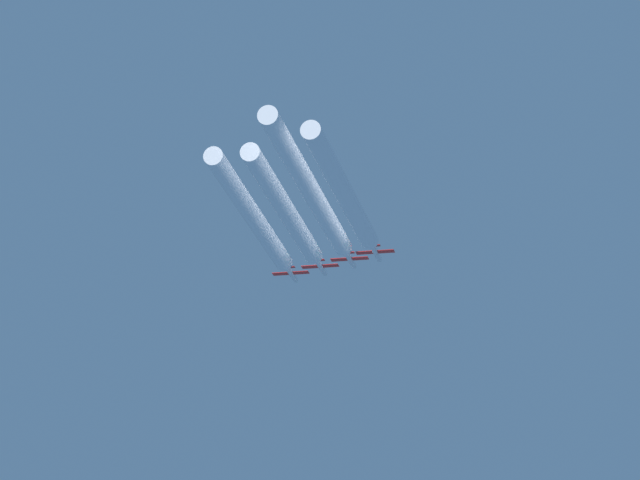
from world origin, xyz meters
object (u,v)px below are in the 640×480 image
at_px(jet_second_echelon, 321,267).
at_px(jet_third_echelon, 350,260).
at_px(jet_fourth_echelon, 376,253).
at_px(jet_lead, 291,274).

distance_m(jet_second_echelon, jet_third_echelon, 9.02).
bearing_deg(jet_third_echelon, jet_second_echelon, 141.81).
height_order(jet_second_echelon, jet_third_echelon, jet_second_echelon).
relative_size(jet_second_echelon, jet_third_echelon, 1.00).
xyz_separation_m(jet_second_echelon, jet_fourth_echelon, (13.34, -12.07, -1.83)).
distance_m(jet_lead, jet_third_echelon, 18.49).
xyz_separation_m(jet_second_echelon, jet_third_echelon, (7.07, -5.56, -0.73)).
xyz_separation_m(jet_lead, jet_fourth_echelon, (20.68, -17.99, -2.71)).
bearing_deg(jet_fourth_echelon, jet_third_echelon, 133.97).
xyz_separation_m(jet_lead, jet_third_echelon, (14.40, -11.48, -1.62)).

